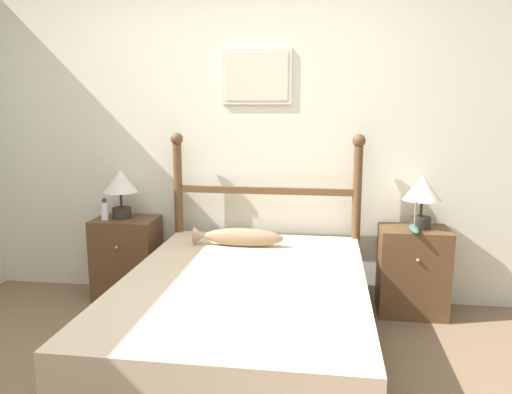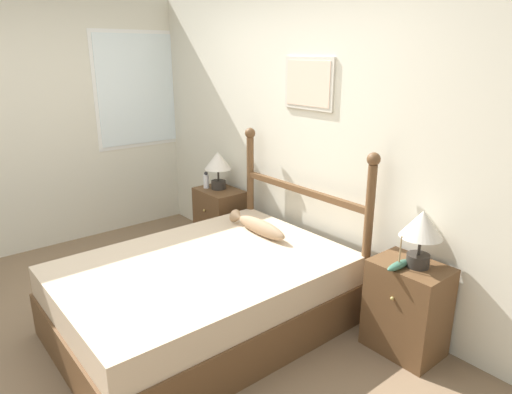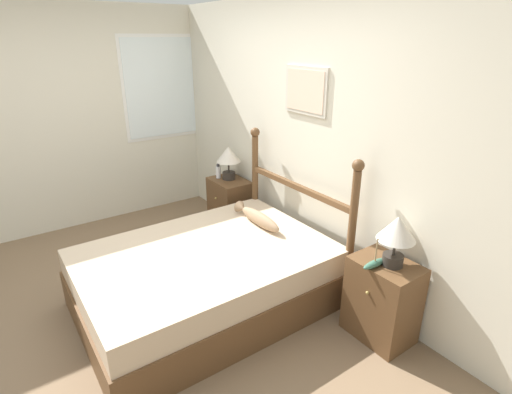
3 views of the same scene
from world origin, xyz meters
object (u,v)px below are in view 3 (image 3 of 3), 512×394
table_lamp_right (397,232)px  bottle (218,171)px  bed (206,278)px  nightstand_left (230,206)px  fish_pillow (257,218)px  model_boat (375,263)px  table_lamp_left (228,157)px  nightstand_right (382,300)px

table_lamp_right → bottle: (-2.39, -0.07, -0.19)m
bed → nightstand_left: nightstand_left is taller
bed → fish_pillow: bearing=103.5°
fish_pillow → bed: bearing=-76.5°
model_boat → table_lamp_left: bearing=176.7°
nightstand_left → bottle: 0.43m
nightstand_right → fish_pillow: 1.32m
table_lamp_right → fish_pillow: size_ratio=0.60×
bottle → bed: bearing=-34.5°
fish_pillow → table_lamp_right: bearing=12.2°
model_boat → nightstand_right: bearing=77.9°
bottle → model_boat: size_ratio=0.74×
table_lamp_right → bottle: size_ratio=2.23×
nightstand_right → table_lamp_left: (-2.25, 0.02, 0.59)m
bottle → model_boat: 2.33m
nightstand_left → fish_pillow: size_ratio=1.01×
fish_pillow → table_lamp_left: bearing=163.6°
nightstand_right → bottle: size_ratio=3.75×
nightstand_right → model_boat: 0.37m
table_lamp_right → model_boat: (-0.06, -0.12, -0.24)m
nightstand_right → model_boat: size_ratio=2.79×
nightstand_right → bed: bearing=-140.3°
table_lamp_left → fish_pillow: (0.98, -0.29, -0.31)m
table_lamp_right → model_boat: 0.27m
table_lamp_left → bottle: bearing=-142.8°
table_lamp_left → fish_pillow: table_lamp_left is taller
bed → nightstand_right: (1.11, 0.92, 0.06)m
nightstand_left → bed: bearing=-39.7°
table_lamp_left → bed: bearing=-39.3°
table_lamp_left → bottle: size_ratio=2.23×
nightstand_right → table_lamp_left: table_lamp_left is taller
bed → fish_pillow: fish_pillow is taller
bottle → model_boat: bearing=-1.2°
table_lamp_left → table_lamp_right: bearing=-0.2°
bed → bottle: 1.58m
table_lamp_left → model_boat: table_lamp_left is taller
table_lamp_right → model_boat: bearing=-117.2°
bed → nightstand_left: size_ratio=3.15×
nightstand_right → model_boat: model_boat is taller
bottle → model_boat: model_boat is taller
bed → nightstand_right: 1.44m
nightstand_left → fish_pillow: (0.95, -0.28, 0.28)m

